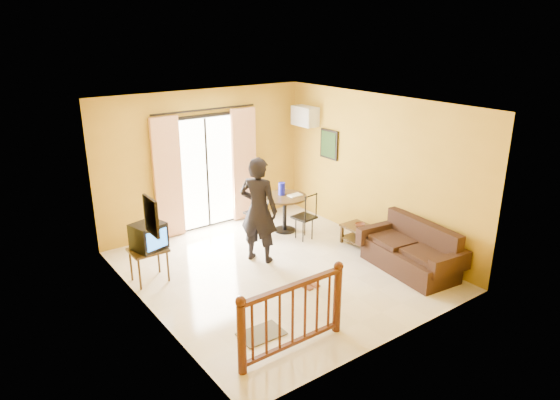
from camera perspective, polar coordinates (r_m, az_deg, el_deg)
ground at (r=8.57m, az=-0.19°, el=-8.03°), size 5.00×5.00×0.00m
room_shell at (r=7.93m, az=-0.20°, el=2.97°), size 5.00×5.00×5.00m
balcony_door at (r=10.07m, az=-8.33°, el=3.25°), size 2.25×0.14×2.46m
tv_table at (r=8.30m, az=-14.83°, el=-5.90°), size 0.57×0.47×0.57m
television at (r=8.19m, az=-14.79°, el=-4.02°), size 0.57×0.53×0.42m
picture_left at (r=6.81m, az=-14.49°, el=-1.81°), size 0.05×0.42×0.52m
dining_table at (r=9.94m, az=0.54°, el=-0.39°), size 0.89×0.89×0.74m
water_jug at (r=9.93m, az=0.21°, el=1.29°), size 0.13×0.13×0.25m
serving_tray at (r=9.92m, az=1.72°, el=0.56°), size 0.28×0.18×0.02m
dining_chairs at (r=9.88m, az=-0.01°, el=-4.17°), size 1.06×1.18×0.95m
air_conditioner at (r=10.59m, az=2.85°, el=9.56°), size 0.31×0.60×0.40m
botanical_print at (r=10.28m, az=5.62°, el=6.35°), size 0.05×0.50×0.60m
coffee_table at (r=9.47m, az=9.49°, el=-3.89°), size 0.47×0.84×0.38m
bowl at (r=9.47m, az=9.13°, el=-2.85°), size 0.22×0.22×0.06m
sofa at (r=8.76m, az=14.84°, el=-5.84°), size 0.97×1.81×0.83m
standing_person at (r=8.58m, az=-2.47°, el=-1.16°), size 0.74×0.82×1.88m
stair_balustrade at (r=6.37m, az=1.46°, el=-12.64°), size 1.63×0.13×1.04m
doormat at (r=6.95m, az=-2.14°, el=-15.03°), size 0.61×0.42×0.02m
sandals at (r=8.09m, az=3.37°, el=-9.71°), size 0.27×0.26×0.03m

